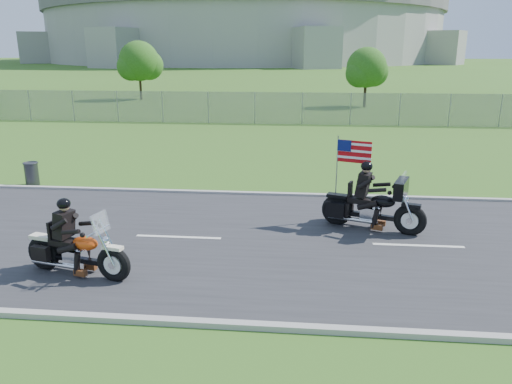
# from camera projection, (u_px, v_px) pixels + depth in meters

# --- Properties ---
(ground) EXTENTS (420.00, 420.00, 0.00)m
(ground) POSITION_uv_depth(u_px,v_px,m) (256.00, 241.00, 12.60)
(ground) COLOR #35541A
(ground) RESTS_ON ground
(road) EXTENTS (120.00, 8.00, 0.04)m
(road) POSITION_uv_depth(u_px,v_px,m) (256.00, 241.00, 12.60)
(road) COLOR #28282B
(road) RESTS_ON ground
(curb_north) EXTENTS (120.00, 0.18, 0.12)m
(curb_north) POSITION_uv_depth(u_px,v_px,m) (268.00, 194.00, 16.46)
(curb_north) COLOR #9E9B93
(curb_north) RESTS_ON ground
(curb_south) EXTENTS (120.00, 0.18, 0.12)m
(curb_south) POSITION_uv_depth(u_px,v_px,m) (234.00, 325.00, 8.72)
(curb_south) COLOR #9E9B93
(curb_south) RESTS_ON ground
(fence) EXTENTS (60.00, 0.03, 2.00)m
(fence) POSITION_uv_depth(u_px,v_px,m) (208.00, 107.00, 31.89)
(fence) COLOR gray
(fence) RESTS_ON ground
(stadium) EXTENTS (140.40, 140.40, 29.20)m
(stadium) POSITION_uv_depth(u_px,v_px,m) (245.00, 14.00, 172.53)
(stadium) COLOR #A3A099
(stadium) RESTS_ON ground
(tree_fence_near) EXTENTS (3.52, 3.28, 4.75)m
(tree_fence_near) POSITION_uv_depth(u_px,v_px,m) (367.00, 70.00, 39.92)
(tree_fence_near) COLOR #382316
(tree_fence_near) RESTS_ON ground
(tree_fence_mid) EXTENTS (3.96, 3.69, 5.30)m
(tree_fence_mid) POSITION_uv_depth(u_px,v_px,m) (140.00, 63.00, 45.49)
(tree_fence_mid) COLOR #382316
(tree_fence_mid) RESTS_ON ground
(motorcycle_lead) EXTENTS (2.54, 1.01, 1.73)m
(motorcycle_lead) POSITION_uv_depth(u_px,v_px,m) (76.00, 252.00, 10.58)
(motorcycle_lead) COLOR black
(motorcycle_lead) RESTS_ON ground
(motorcycle_follow) EXTENTS (2.70, 1.37, 2.34)m
(motorcycle_follow) POSITION_uv_depth(u_px,v_px,m) (372.00, 207.00, 13.20)
(motorcycle_follow) COLOR black
(motorcycle_follow) RESTS_ON ground
(trash_can) EXTENTS (0.56, 0.56, 0.80)m
(trash_can) POSITION_uv_depth(u_px,v_px,m) (32.00, 174.00, 17.62)
(trash_can) COLOR #3B3C41
(trash_can) RESTS_ON ground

